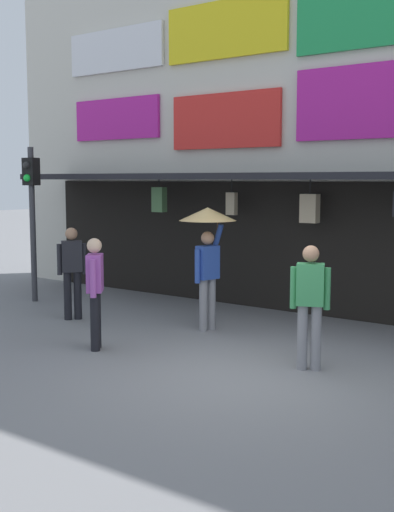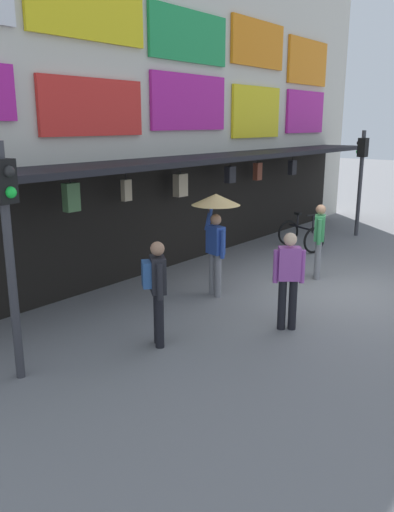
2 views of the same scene
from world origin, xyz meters
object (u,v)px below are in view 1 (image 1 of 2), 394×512
(traffic_light_near, at_px, (32,199))
(pedestrian_in_white, at_px, (72,266))
(pedestrian_in_blue, at_px, (95,287))
(pedestrian_in_green, at_px, (310,300))
(pedestrian_with_umbrella, at_px, (208,234))

(traffic_light_near, distance_m, pedestrian_in_white, 2.39)
(pedestrian_in_white, bearing_deg, pedestrian_in_blue, -34.40)
(pedestrian_in_white, xyz_separation_m, pedestrian_in_green, (4.91, -0.34, -0.04))
(pedestrian_in_white, bearing_deg, pedestrian_with_umbrella, 16.46)
(traffic_light_near, bearing_deg, pedestrian_with_umbrella, -0.13)
(traffic_light_near, height_order, pedestrian_in_white, traffic_light_near)
(pedestrian_with_umbrella, xyz_separation_m, pedestrian_in_white, (-2.49, -0.74, -0.66))
(traffic_light_near, bearing_deg, pedestrian_in_green, -8.95)
(pedestrian_with_umbrella, relative_size, pedestrian_in_white, 1.24)
(pedestrian_in_white, distance_m, pedestrian_in_green, 4.92)
(pedestrian_in_blue, xyz_separation_m, pedestrian_in_green, (3.06, 0.93, 0.00))
(pedestrian_in_blue, relative_size, pedestrian_in_green, 1.00)
(traffic_light_near, bearing_deg, pedestrian_in_blue, -27.86)
(pedestrian_in_blue, bearing_deg, pedestrian_in_green, 16.95)
(pedestrian_with_umbrella, height_order, pedestrian_in_green, pedestrian_with_umbrella)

